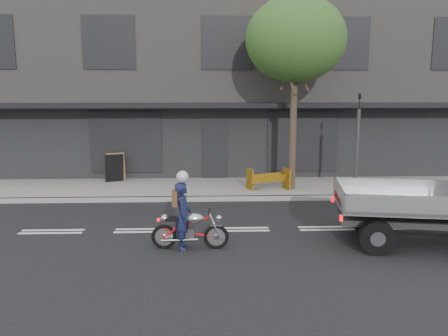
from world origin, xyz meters
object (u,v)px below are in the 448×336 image
(construction_barrier, at_px, (269,180))
(sandwich_board, at_px, (114,168))
(street_tree, at_px, (295,40))
(motorcycle, at_px, (190,229))
(traffic_light_pole, at_px, (357,150))
(rider, at_px, (183,216))

(construction_barrier, height_order, sandwich_board, sandwich_board)
(street_tree, bearing_deg, construction_barrier, -159.79)
(motorcycle, xyz_separation_m, construction_barrier, (2.55, 5.23, 0.07))
(traffic_light_pole, xyz_separation_m, construction_barrier, (-2.85, 0.54, -1.11))
(motorcycle, relative_size, sandwich_board, 1.65)
(traffic_light_pole, xyz_separation_m, sandwich_board, (-8.54, 2.26, -0.96))
(construction_barrier, bearing_deg, street_tree, 20.21)
(motorcycle, bearing_deg, construction_barrier, 66.29)
(motorcycle, bearing_deg, street_tree, 60.74)
(traffic_light_pole, bearing_deg, construction_barrier, 169.36)
(street_tree, distance_m, sandwich_board, 8.12)
(construction_barrier, relative_size, sandwich_board, 1.30)
(street_tree, xyz_separation_m, rider, (-3.55, -5.55, -4.50))
(street_tree, height_order, motorcycle, street_tree)
(traffic_light_pole, height_order, rider, traffic_light_pole)
(construction_barrier, distance_m, sandwich_board, 5.95)
(rider, height_order, construction_barrier, rider)
(street_tree, height_order, sandwich_board, street_tree)
(rider, bearing_deg, street_tree, -30.38)
(traffic_light_pole, distance_m, rider, 7.32)
(motorcycle, xyz_separation_m, rider, (-0.15, 0.00, 0.31))
(traffic_light_pole, relative_size, motorcycle, 1.97)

